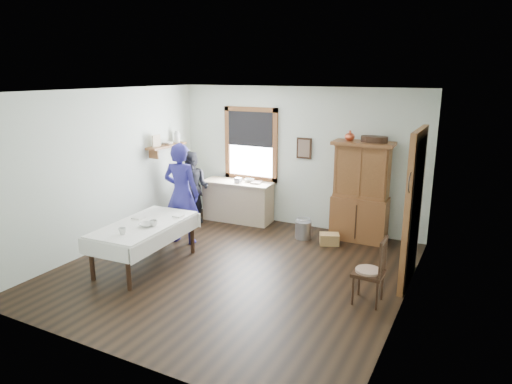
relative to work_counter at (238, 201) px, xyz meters
The scene contains 20 objects.
room 2.61m from the work_counter, 62.25° to the right, with size 5.01×5.01×2.70m.
window 1.27m from the work_counter, 66.05° to the left, with size 1.18×0.07×1.48m.
doorway 3.90m from the work_counter, 20.01° to the right, with size 0.09×1.14×2.22m.
wall_shelf 1.81m from the work_counter, 153.32° to the right, with size 0.24×1.00×0.44m.
framed_picture 1.74m from the work_counter, 13.21° to the left, with size 0.30×0.04×0.40m, color black.
rug_beater 4.25m from the work_counter, 27.39° to the right, with size 0.27×0.27×0.01m, color black.
work_counter is the anchor object (origin of this frame).
china_hutch 2.53m from the work_counter, ahead, with size 1.05×0.50×1.79m, color brown.
dining_table 2.64m from the work_counter, 93.77° to the right, with size 0.92×1.75×0.70m, color white.
spindle_chair 3.91m from the work_counter, 34.63° to the right, with size 0.42×0.42×0.92m, color black.
pail 1.63m from the work_counter, 12.75° to the right, with size 0.30×0.30×0.32m, color #999AA1.
wicker_basket 2.17m from the work_counter, 11.84° to the right, with size 0.33×0.24×0.20m, color tan.
woman_blue 1.60m from the work_counter, 100.20° to the right, with size 0.61×0.40×1.66m, color navy.
figure_dark 0.94m from the work_counter, 145.31° to the right, with size 0.65×0.51×1.34m, color black.
table_cup_a 2.69m from the work_counter, 89.07° to the right, with size 0.12×0.12×0.09m, color silver.
table_cup_b 3.19m from the work_counter, 91.94° to the right, with size 0.11×0.11×0.10m, color silver.
table_bowl 2.75m from the work_counter, 90.82° to the right, with size 0.23×0.23×0.06m, color silver.
counter_book 0.51m from the work_counter, 11.93° to the left, with size 0.17×0.22×0.02m, color brown.
counter_bowl 0.50m from the work_counter, 24.86° to the left, with size 0.20×0.20×0.06m, color silver.
shelf_bowl 1.82m from the work_counter, 153.77° to the right, with size 0.22×0.22×0.05m, color silver.
Camera 1 is at (3.29, -5.61, 2.95)m, focal length 32.00 mm.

